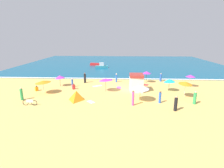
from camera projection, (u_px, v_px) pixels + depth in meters
name	position (u px, v px, depth m)	size (l,w,h in m)	color
ground_plane	(124.00, 88.00, 29.39)	(60.00, 60.00, 0.00)	#EDBC60
ocean_water	(122.00, 63.00, 56.42)	(60.00, 44.00, 0.10)	#0F567A
wave_breaker_foam	(123.00, 79.00, 35.44)	(57.00, 0.70, 0.01)	white
lifeguard_cabana	(136.00, 83.00, 27.19)	(2.04, 2.32, 2.70)	white
beach_umbrella_0	(43.00, 82.00, 25.99)	(2.71, 2.69, 2.05)	silver
beach_umbrella_1	(106.00, 80.00, 26.96)	(2.98, 2.98, 2.17)	#4C3823
beach_umbrella_2	(60.00, 77.00, 29.98)	(2.14, 2.12, 1.93)	#4C3823
beach_umbrella_3	(186.00, 83.00, 24.14)	(2.45, 2.47, 2.37)	silver
beach_umbrella_4	(169.00, 81.00, 27.12)	(2.25, 2.23, 2.01)	#4C3823
beach_umbrella_5	(140.00, 87.00, 22.78)	(2.57, 2.59, 2.16)	#4C3823
beach_umbrella_6	(191.00, 76.00, 29.31)	(2.12, 2.12, 2.09)	silver
beach_umbrella_7	(147.00, 72.00, 32.25)	(1.98, 1.98, 2.12)	#4C3823
beach_tent	(77.00, 95.00, 23.63)	(1.67, 2.33, 1.23)	orange
parked_bicycle	(30.00, 102.00, 21.72)	(1.82, 0.08, 0.76)	black
beachgoer_0	(37.00, 89.00, 27.66)	(0.58, 0.58, 0.83)	orange
beachgoer_1	(72.00, 83.00, 29.67)	(0.30, 0.30, 1.52)	blue
beachgoer_2	(74.00, 87.00, 28.50)	(0.54, 0.54, 0.94)	red
beachgoer_3	(195.00, 98.00, 22.02)	(0.53, 0.53, 1.69)	green
beachgoer_4	(133.00, 98.00, 21.57)	(0.37, 0.37, 1.93)	#D84CA5
beachgoer_5	(160.00, 97.00, 22.40)	(0.42, 0.42, 1.61)	blue
beachgoer_6	(85.00, 78.00, 32.39)	(0.54, 0.54, 1.89)	black
beachgoer_7	(176.00, 104.00, 20.00)	(0.45, 0.45, 1.78)	black
beachgoer_8	(21.00, 94.00, 23.48)	(0.43, 0.43, 1.73)	green
beachgoer_9	(139.00, 82.00, 30.10)	(0.37, 0.37, 1.61)	white
beachgoer_10	(116.00, 78.00, 32.88)	(0.41, 0.41, 1.65)	blue
beachgoer_11	(161.00, 78.00, 33.50)	(0.40, 0.40, 1.58)	blue
beach_towel_0	(91.00, 102.00, 22.96)	(1.25, 1.30, 0.01)	white
beach_towel_1	(146.00, 85.00, 31.15)	(1.25, 1.38, 0.01)	red
beach_towel_2	(97.00, 86.00, 30.48)	(1.81, 1.53, 0.01)	white
beach_towel_3	(119.00, 88.00, 29.50)	(0.82, 1.37, 0.01)	#D84CA5
small_boat_0	(97.00, 64.00, 51.89)	(3.92, 1.92, 0.68)	red
small_boat_1	(102.00, 66.00, 48.22)	(3.49, 1.58, 1.37)	teal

